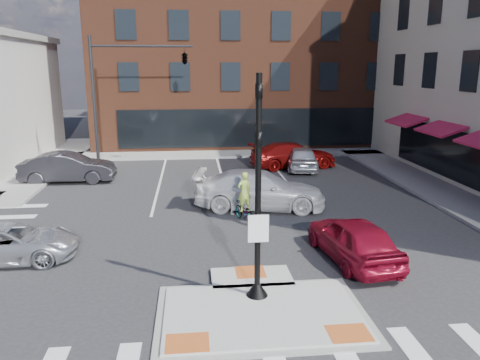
{
  "coord_description": "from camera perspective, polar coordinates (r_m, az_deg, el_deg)",
  "views": [
    {
      "loc": [
        -1.68,
        -11.24,
        6.27
      ],
      "look_at": [
        0.12,
        6.08,
        2.0
      ],
      "focal_mm": 35.0,
      "sensor_mm": 36.0,
      "label": 1
    }
  ],
  "objects": [
    {
      "name": "building_n",
      "position": [
        43.51,
        0.26,
        15.79
      ],
      "size": [
        24.4,
        18.4,
        15.5
      ],
      "color": "#592C1C",
      "rests_on": "ground"
    },
    {
      "name": "building_far_left",
      "position": [
        63.29,
        -8.22,
        12.48
      ],
      "size": [
        10.0,
        12.0,
        10.0
      ],
      "primitive_type": "cube",
      "color": "slate",
      "rests_on": "ground"
    },
    {
      "name": "silver_suv",
      "position": [
        17.21,
        -26.38,
        -6.89
      ],
      "size": [
        4.56,
        2.29,
        1.24
      ],
      "primitive_type": "imported",
      "rotation": [
        0.0,
        0.0,
        1.63
      ],
      "color": "silver",
      "rests_on": "ground"
    },
    {
      "name": "bg_car_dark",
      "position": [
        27.37,
        -20.23,
        1.44
      ],
      "size": [
        5.03,
        1.8,
        1.65
      ],
      "primitive_type": "imported",
      "rotation": [
        0.0,
        0.0,
        1.58
      ],
      "color": "#252429",
      "rests_on": "ground"
    },
    {
      "name": "cyclist",
      "position": [
        19.18,
        0.53,
        -3.08
      ],
      "size": [
        1.09,
        1.74,
        2.1
      ],
      "rotation": [
        0.0,
        0.0,
        3.48
      ],
      "color": "#3F3F44",
      "rests_on": "ground"
    },
    {
      "name": "sidewalk_n",
      "position": [
        34.13,
        2.06,
        3.31
      ],
      "size": [
        26.0,
        3.0,
        0.15
      ],
      "primitive_type": "cube",
      "color": "gray",
      "rests_on": "ground"
    },
    {
      "name": "sidewalk_e",
      "position": [
        25.4,
        23.74,
        -1.53
      ],
      "size": [
        3.0,
        24.0,
        0.15
      ],
      "primitive_type": "cube",
      "color": "gray",
      "rests_on": "ground"
    },
    {
      "name": "red_sedan",
      "position": [
        15.87,
        13.63,
        -6.99
      ],
      "size": [
        2.33,
        4.57,
        1.49
      ],
      "primitive_type": "imported",
      "rotation": [
        0.0,
        0.0,
        3.28
      ],
      "color": "maroon",
      "rests_on": "ground"
    },
    {
      "name": "bg_car_red",
      "position": [
        29.65,
        6.48,
        3.03
      ],
      "size": [
        5.7,
        2.94,
        1.58
      ],
      "primitive_type": "imported",
      "rotation": [
        0.0,
        0.0,
        1.71
      ],
      "color": "maroon",
      "rests_on": "ground"
    },
    {
      "name": "bg_car_silver",
      "position": [
        29.07,
        7.48,
        2.73
      ],
      "size": [
        2.39,
        4.68,
        1.53
      ],
      "primitive_type": "imported",
      "rotation": [
        0.0,
        0.0,
        3.01
      ],
      "color": "silver",
      "rests_on": "ground"
    },
    {
      "name": "ground",
      "position": [
        12.98,
        2.34,
        -15.12
      ],
      "size": [
        120.0,
        120.0,
        0.0
      ],
      "primitive_type": "plane",
      "color": "#28282B",
      "rests_on": "ground"
    },
    {
      "name": "mast_arm_signal",
      "position": [
        29.29,
        -9.7,
        13.46
      ],
      "size": [
        6.1,
        2.24,
        8.0
      ],
      "color": "black",
      "rests_on": "ground"
    },
    {
      "name": "refuge_island",
      "position": [
        12.73,
        2.51,
        -15.48
      ],
      "size": [
        5.4,
        4.65,
        0.13
      ],
      "color": "gray",
      "rests_on": "ground"
    },
    {
      "name": "white_pickup",
      "position": [
        21.02,
        2.42,
        -1.19
      ],
      "size": [
        6.16,
        3.31,
        1.7
      ],
      "primitive_type": "imported",
      "rotation": [
        0.0,
        0.0,
        1.4
      ],
      "color": "white",
      "rests_on": "ground"
    },
    {
      "name": "signal_pole",
      "position": [
        12.39,
        2.19,
        -4.65
      ],
      "size": [
        0.6,
        0.6,
        5.98
      ],
      "color": "black",
      "rests_on": "refuge_island"
    },
    {
      "name": "building_far_right",
      "position": [
        66.11,
        3.47,
        13.51
      ],
      "size": [
        12.0,
        12.0,
        12.0
      ],
      "primitive_type": "cube",
      "color": "brown",
      "rests_on": "ground"
    }
  ]
}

